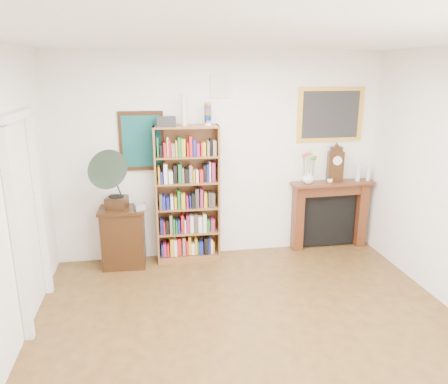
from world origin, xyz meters
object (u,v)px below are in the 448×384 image
object	(u,v)px
fireplace	(329,209)
bottle_left	(358,173)
cd_stack	(140,207)
flower_vase	(308,177)
side_cabinet	(124,237)
teacup	(330,181)
mantel_clock	(335,165)
bottle_right	(368,174)
gramophone	(114,176)
bookshelf	(187,187)

from	to	relation	value
fireplace	bottle_left	xyz separation A→B (m)	(0.38, -0.05, 0.54)
cd_stack	flower_vase	xyz separation A→B (m)	(2.34, 0.18, 0.25)
side_cabinet	fireplace	bearing A→B (deg)	5.67
side_cabinet	teacup	world-z (taller)	teacup
mantel_clock	bottle_right	world-z (taller)	mantel_clock
fireplace	gramophone	world-z (taller)	gramophone
fireplace	bottle_right	bearing A→B (deg)	-7.72
flower_vase	bottle_left	distance (m)	0.76
cd_stack	bottle_right	distance (m)	3.26
cd_stack	flower_vase	size ratio (longest dim) A/B	0.69
side_cabinet	fireplace	world-z (taller)	fireplace
side_cabinet	fireplace	xyz separation A→B (m)	(2.95, 0.14, 0.18)
bottle_right	bottle_left	bearing A→B (deg)	176.14
teacup	bottle_right	bearing A→B (deg)	3.39
flower_vase	fireplace	bearing A→B (deg)	9.42
flower_vase	teacup	distance (m)	0.32
side_cabinet	teacup	xyz separation A→B (m)	(2.89, 0.05, 0.64)
bottle_right	teacup	bearing A→B (deg)	-176.61
bookshelf	teacup	xyz separation A→B (m)	(2.02, -0.01, 0.00)
bookshelf	cd_stack	xyz separation A→B (m)	(-0.64, -0.16, -0.19)
bookshelf	bottle_left	bearing A→B (deg)	2.55
side_cabinet	flower_vase	distance (m)	2.66
cd_stack	flower_vase	world-z (taller)	flower_vase
fireplace	mantel_clock	bearing A→B (deg)	-29.31
bottle_left	teacup	bearing A→B (deg)	-174.02
cd_stack	bottle_left	world-z (taller)	bottle_left
side_cabinet	bottle_right	world-z (taller)	bottle_right
cd_stack	mantel_clock	size ratio (longest dim) A/B	0.24
gramophone	cd_stack	world-z (taller)	gramophone
flower_vase	teacup	size ratio (longest dim) A/B	2.31
gramophone	side_cabinet	bearing A→B (deg)	79.32
side_cabinet	bottle_right	xyz separation A→B (m)	(3.48, 0.09, 0.71)
bottle_right	flower_vase	bearing A→B (deg)	-179.57
mantel_clock	bottle_left	distance (m)	0.36
bookshelf	cd_stack	world-z (taller)	bookshelf
mantel_clock	bottle_right	size ratio (longest dim) A/B	2.50
gramophone	cd_stack	distance (m)	0.51
bookshelf	fireplace	bearing A→B (deg)	3.96
side_cabinet	gramophone	bearing A→B (deg)	-114.58
bookshelf	mantel_clock	distance (m)	2.12
side_cabinet	teacup	size ratio (longest dim) A/B	10.77
flower_vase	bookshelf	bearing A→B (deg)	-179.33
teacup	cd_stack	bearing A→B (deg)	-176.64
side_cabinet	bottle_right	size ratio (longest dim) A/B	4.04
mantel_clock	teacup	bearing A→B (deg)	-134.70
flower_vase	side_cabinet	bearing A→B (deg)	-178.17
teacup	bottle_right	world-z (taller)	bottle_right
flower_vase	mantel_clock	bearing A→B (deg)	6.18
cd_stack	bottle_right	size ratio (longest dim) A/B	0.60
mantel_clock	bottle_left	world-z (taller)	mantel_clock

